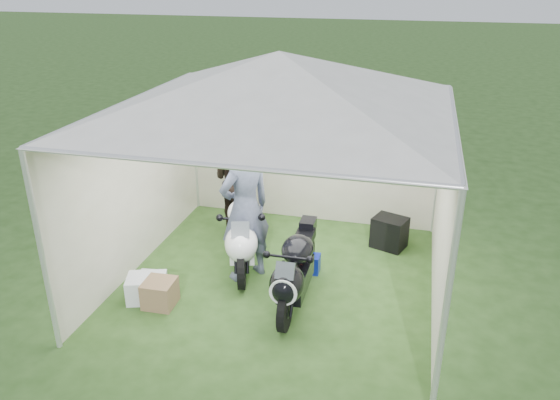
% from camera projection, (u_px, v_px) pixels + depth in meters
% --- Properties ---
extents(ground, '(80.00, 80.00, 0.00)m').
position_uv_depth(ground, '(279.00, 278.00, 7.37)').
color(ground, '#264617').
rests_on(ground, ground).
extents(canopy_tent, '(5.66, 5.66, 3.00)m').
position_uv_depth(canopy_tent, '(280.00, 88.00, 6.39)').
color(canopy_tent, silver).
rests_on(canopy_tent, ground).
extents(motorcycle_white, '(0.79, 1.87, 0.94)m').
position_uv_depth(motorcycle_white, '(243.00, 232.00, 7.50)').
color(motorcycle_white, black).
rests_on(motorcycle_white, ground).
extents(motorcycle_black, '(0.41, 1.79, 0.88)m').
position_uv_depth(motorcycle_black, '(295.00, 269.00, 6.63)').
color(motorcycle_black, black).
rests_on(motorcycle_black, ground).
extents(paddock_stand, '(0.34, 0.22, 0.25)m').
position_uv_depth(paddock_stand, '(307.00, 263.00, 7.50)').
color(paddock_stand, '#1225CA').
rests_on(paddock_stand, ground).
extents(person_dark_jacket, '(1.03, 0.93, 1.73)m').
position_uv_depth(person_dark_jacket, '(238.00, 180.00, 8.38)').
color(person_dark_jacket, black).
rests_on(person_dark_jacket, ground).
extents(person_blue_jacket, '(0.84, 0.87, 2.00)m').
position_uv_depth(person_blue_jacket, '(245.00, 209.00, 7.05)').
color(person_blue_jacket, slate).
rests_on(person_blue_jacket, ground).
extents(equipment_box, '(0.57, 0.51, 0.47)m').
position_uv_depth(equipment_box, '(389.00, 232.00, 8.12)').
color(equipment_box, black).
rests_on(equipment_box, ground).
extents(crate_0, '(0.57, 0.50, 0.32)m').
position_uv_depth(crate_0, '(147.00, 288.00, 6.86)').
color(crate_0, silver).
rests_on(crate_0, ground).
extents(crate_1, '(0.38, 0.38, 0.33)m').
position_uv_depth(crate_1, '(160.00, 293.00, 6.74)').
color(crate_1, '#836345').
rests_on(crate_1, ground).
extents(crate_2, '(0.34, 0.29, 0.23)m').
position_uv_depth(crate_2, '(150.00, 281.00, 7.09)').
color(crate_2, '#AFB3B8').
rests_on(crate_2, ground).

